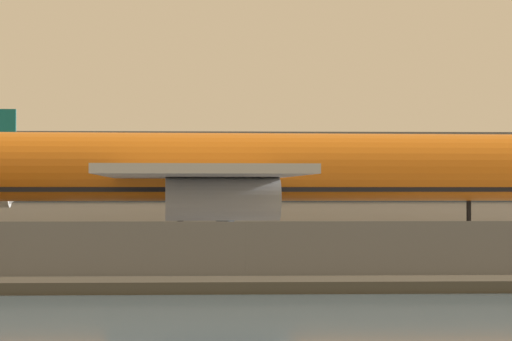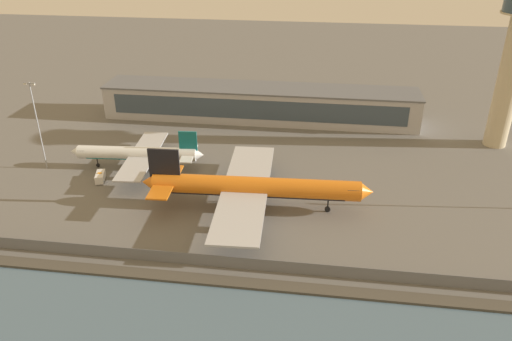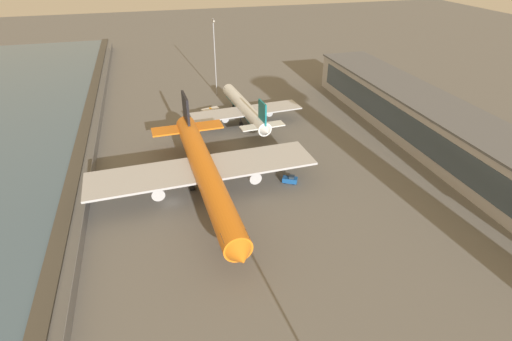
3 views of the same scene
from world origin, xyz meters
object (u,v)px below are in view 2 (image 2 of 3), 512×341
at_px(ops_van, 100,177).
at_px(apron_light_mast_apron_east, 37,122).
at_px(passenger_jet_white_teal, 139,154).
at_px(cargo_jet_orange, 252,187).
at_px(baggage_tug, 264,171).

bearing_deg(ops_van, apron_light_mast_apron_east, 163.56).
distance_m(passenger_jet_white_teal, ops_van, 12.29).
height_order(passenger_jet_white_teal, apron_light_mast_apron_east, apron_light_mast_apron_east).
distance_m(passenger_jet_white_teal, apron_light_mast_apron_east, 27.78).
bearing_deg(cargo_jet_orange, apron_light_mast_apron_east, 167.42).
bearing_deg(baggage_tug, cargo_jet_orange, -91.77).
height_order(cargo_jet_orange, passenger_jet_white_teal, cargo_jet_orange).
relative_size(baggage_tug, apron_light_mast_apron_east, 0.14).
relative_size(baggage_tug, ops_van, 0.64).
xyz_separation_m(ops_van, apron_light_mast_apron_east, (-18.14, 5.36, 12.45)).
distance_m(baggage_tug, apron_light_mast_apron_east, 62.18).
relative_size(passenger_jet_white_teal, baggage_tug, 10.51).
bearing_deg(cargo_jet_orange, ops_van, 169.14).
bearing_deg(ops_van, passenger_jet_white_teal, 49.31).
bearing_deg(cargo_jet_orange, passenger_jet_white_teal, 153.46).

